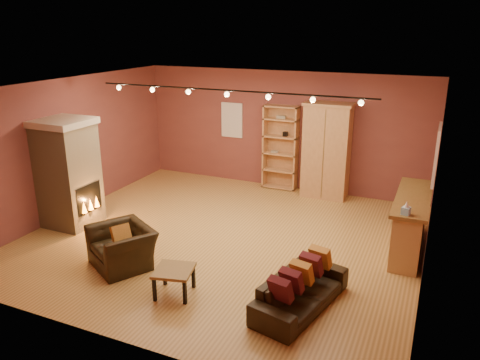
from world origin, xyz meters
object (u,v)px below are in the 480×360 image
at_px(loveseat, 301,285).
at_px(coffee_table, 174,273).
at_px(bookcase, 281,147).
at_px(armchair, 122,241).
at_px(armoire, 326,151).
at_px(fireplace, 69,173).
at_px(bar_counter, 410,223).

bearing_deg(loveseat, coffee_table, 116.29).
relative_size(bookcase, loveseat, 1.14).
bearing_deg(armchair, bookcase, 107.04).
distance_m(armoire, armchair, 5.14).
bearing_deg(coffee_table, loveseat, 13.31).
bearing_deg(armchair, coffee_table, 11.41).
bearing_deg(armoire, bookcase, 171.55).
relative_size(fireplace, armchair, 1.76).
relative_size(armoire, armchair, 1.81).
bearing_deg(fireplace, coffee_table, -23.98).
height_order(armoire, loveseat, armoire).
xyz_separation_m(armoire, bar_counter, (2.03, -2.08, -0.58)).
xyz_separation_m(fireplace, bookcase, (3.07, 3.74, -0.03)).
distance_m(bar_counter, loveseat, 2.78).
xyz_separation_m(loveseat, coffee_table, (-1.80, -0.43, -0.00)).
relative_size(fireplace, coffee_table, 3.23).
height_order(bookcase, coffee_table, bookcase).
height_order(bar_counter, loveseat, bar_counter).
height_order(fireplace, bookcase, fireplace).
xyz_separation_m(loveseat, armchair, (-3.05, -0.01, 0.09)).
xyz_separation_m(armoire, coffee_table, (-1.00, -5.00, -0.74)).
distance_m(bookcase, bar_counter, 3.92).
xyz_separation_m(fireplace, armchair, (1.97, -1.01, -0.62)).
distance_m(loveseat, armchair, 3.05).
xyz_separation_m(bar_counter, loveseat, (-1.22, -2.49, -0.16)).
relative_size(fireplace, bookcase, 1.05).
distance_m(armoire, loveseat, 4.71).
bearing_deg(armchair, armoire, 94.06).
relative_size(armoire, coffee_table, 3.33).
distance_m(armoire, coffee_table, 5.16).
xyz_separation_m(fireplace, loveseat, (5.02, -1.00, -0.71)).
height_order(armchair, coffee_table, armchair).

